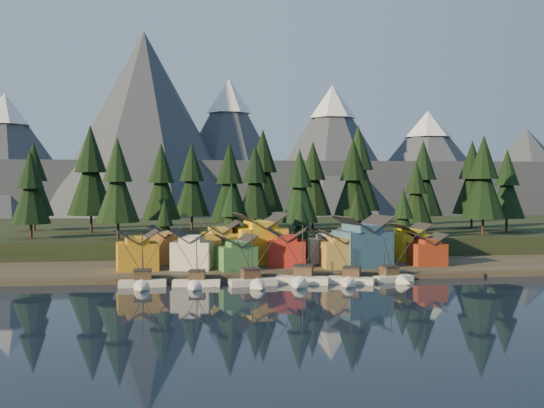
{
  "coord_description": "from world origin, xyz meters",
  "views": [
    {
      "loc": [
        -19.52,
        -106.58,
        20.04
      ],
      "look_at": [
        -3.3,
        30.0,
        15.24
      ],
      "focal_mm": 40.0,
      "sensor_mm": 36.0,
      "label": 1
    }
  ],
  "objects": [
    {
      "name": "tree_hill_16",
      "position": [
        -68.0,
        78.0,
        20.21
      ],
      "size": [
        11.16,
        11.16,
        26.0
      ],
      "color": "#332319",
      "rests_on": "hillside"
    },
    {
      "name": "house_front_0",
      "position": [
        -32.9,
        24.32,
        5.93
      ],
      "size": [
        9.71,
        9.33,
        8.43
      ],
      "rotation": [
        0.0,
        0.0,
        0.18
      ],
      "color": "orange",
      "rests_on": "shore_strip"
    },
    {
      "name": "boat_5",
      "position": [
        19.66,
        11.4,
        2.29
      ],
      "size": [
        8.93,
        9.54,
        11.25
      ],
      "rotation": [
        0.0,
        0.0,
        0.27
      ],
      "color": "silver",
      "rests_on": "ground"
    },
    {
      "name": "tree_hill_9",
      "position": [
        22.0,
        55.0,
        20.31
      ],
      "size": [
        11.24,
        11.24,
        26.18
      ],
      "color": "#332319",
      "rests_on": "hillside"
    },
    {
      "name": "tree_shore_4",
      "position": [
        31.0,
        40.0,
        10.92
      ],
      "size": [
        7.4,
        7.4,
        17.25
      ],
      "color": "#332319",
      "rests_on": "shore_strip"
    },
    {
      "name": "house_back_1",
      "position": [
        -15.04,
        33.92,
        6.58
      ],
      "size": [
        9.35,
        9.44,
        9.68
      ],
      "rotation": [
        0.0,
        0.0,
        0.09
      ],
      "color": "gold",
      "rests_on": "shore_strip"
    },
    {
      "name": "boat_0",
      "position": [
        -30.65,
        10.92,
        2.31
      ],
      "size": [
        9.4,
        10.16,
        11.67
      ],
      "rotation": [
        0.0,
        0.0,
        0.05
      ],
      "color": "silver",
      "rests_on": "ground"
    },
    {
      "name": "house_front_4",
      "position": [
        10.91,
        22.96,
        5.73
      ],
      "size": [
        8.02,
        8.63,
        8.05
      ],
      "rotation": [
        0.0,
        0.0,
        0.02
      ],
      "color": "#A5843A",
      "rests_on": "shore_strip"
    },
    {
      "name": "tree_hill_14",
      "position": [
        64.0,
        72.0,
        20.87
      ],
      "size": [
        11.68,
        11.68,
        27.21
      ],
      "color": "#332319",
      "rests_on": "hillside"
    },
    {
      "name": "tree_hill_10",
      "position": [
        30.0,
        80.0,
        23.71
      ],
      "size": [
        13.9,
        13.9,
        32.38
      ],
      "color": "#332319",
      "rests_on": "hillside"
    },
    {
      "name": "tree_hill_7",
      "position": [
        6.0,
        48.0,
        18.52
      ],
      "size": [
        9.84,
        9.84,
        22.91
      ],
      "color": "#332319",
      "rests_on": "hillside"
    },
    {
      "name": "shore_strip",
      "position": [
        0.0,
        40.0,
        0.75
      ],
      "size": [
        400.0,
        50.0,
        1.5
      ],
      "primitive_type": "cube",
      "color": "#343026",
      "rests_on": "ground"
    },
    {
      "name": "tree_hill_8",
      "position": [
        14.0,
        72.0,
        20.5
      ],
      "size": [
        11.39,
        11.39,
        26.53
      ],
      "color": "#332319",
      "rests_on": "hillside"
    },
    {
      "name": "tree_hill_6",
      "position": [
        -4.0,
        65.0,
        19.62
      ],
      "size": [
        10.7,
        10.7,
        24.92
      ],
      "color": "#332319",
      "rests_on": "hillside"
    },
    {
      "name": "tree_hill_11",
      "position": [
        38.0,
        50.0,
        16.92
      ],
      "size": [
        8.58,
        8.58,
        19.98
      ],
      "color": "#332319",
      "rests_on": "hillside"
    },
    {
      "name": "tree_hill_17",
      "position": [
        68.0,
        58.0,
        18.96
      ],
      "size": [
        10.18,
        10.18,
        23.71
      ],
      "color": "#332319",
      "rests_on": "hillside"
    },
    {
      "name": "tree_shore_3",
      "position": [
        19.0,
        40.0,
        10.54
      ],
      "size": [
        7.1,
        7.1,
        16.55
      ],
      "color": "#332319",
      "rests_on": "shore_strip"
    },
    {
      "name": "tree_hill_13",
      "position": [
        56.0,
        48.0,
        20.73
      ],
      "size": [
        11.57,
        11.57,
        26.94
      ],
      "color": "#332319",
      "rests_on": "hillside"
    },
    {
      "name": "house_front_3",
      "position": [
        -0.29,
        26.25,
        5.88
      ],
      "size": [
        9.46,
        9.15,
        8.33
      ],
      "rotation": [
        0.0,
        0.0,
        -0.18
      ],
      "color": "maroon",
      "rests_on": "shore_strip"
    },
    {
      "name": "tree_hill_5",
      "position": [
        -12.0,
        50.0,
        19.47
      ],
      "size": [
        10.58,
        10.58,
        24.65
      ],
      "color": "#332319",
      "rests_on": "hillside"
    },
    {
      "name": "hillside",
      "position": [
        0.0,
        90.0,
        3.0
      ],
      "size": [
        420.0,
        100.0,
        6.0
      ],
      "primitive_type": "cube",
      "color": "black",
      "rests_on": "ground"
    },
    {
      "name": "tree_hill_12",
      "position": [
        46.0,
        66.0,
        20.58
      ],
      "size": [
        11.45,
        11.45,
        26.67
      ],
      "color": "#332319",
      "rests_on": "hillside"
    },
    {
      "name": "boat_4",
      "position": [
        9.87,
        9.83,
        2.29
      ],
      "size": [
        9.91,
        10.47,
        11.68
      ],
      "rotation": [
        0.0,
        0.0,
        -0.38
      ],
      "color": "silver",
      "rests_on": "ground"
    },
    {
      "name": "ground",
      "position": [
        0.0,
        0.0,
        0.0
      ],
      "size": [
        500.0,
        500.0,
        0.0
      ],
      "primitive_type": "plane",
      "color": "black",
      "rests_on": "ground"
    },
    {
      "name": "tree_hill_1",
      "position": [
        -50.0,
        68.0,
        22.58
      ],
      "size": [
        13.02,
        13.02,
        30.33
      ],
      "color": "#332319",
      "rests_on": "hillside"
    },
    {
      "name": "tree_shore_2",
      "position": [
        5.0,
        40.0,
        9.35
      ],
      "size": [
        6.18,
        6.18,
        14.39
      ],
      "color": "#332319",
      "rests_on": "shore_strip"
    },
    {
      "name": "mountain_ridge",
      "position": [
        -4.2,
        213.59,
        26.06
      ],
      "size": [
        560.0,
        190.0,
        90.0
      ],
      "color": "#434956",
      "rests_on": "ground"
    },
    {
      "name": "tree_shore_1",
      "position": [
        -12.0,
        40.0,
        11.66
      ],
      "size": [
        7.99,
        7.99,
        18.6
      ],
      "color": "#332319",
      "rests_on": "shore_strip"
    },
    {
      "name": "dock",
      "position": [
        0.0,
        16.5,
        0.5
      ],
      "size": [
        80.0,
        4.0,
        1.0
      ],
      "primitive_type": "cube",
      "color": "#493F34",
      "rests_on": "ground"
    },
    {
      "name": "tree_hill_2",
      "position": [
        -40.0,
        48.0,
        19.94
      ],
      "size": [
        10.95,
        10.95,
        25.51
      ],
      "color": "#332319",
      "rests_on": "hillside"
    },
    {
      "name": "tree_shore_0",
      "position": [
        -28.0,
        40.0,
        9.52
      ],
      "size": [
        6.31,
        6.31,
        14.7
      ],
      "color": "#332319",
      "rests_on": "shore_strip"
    },
    {
      "name": "house_front_5",
      "position": [
        16.2,
        23.95,
        7.39
      ],
      "size": [
        12.7,
        11.99,
        11.21
      ],
      "rotation": [
        0.0,
        0.0,
        0.24
      ],
      "color": "#325A76",
      "rests_on": "shore_strip"
    },
    {
      "name": "tree_hill_3",
      "position": [
        -30.0,
        60.0,
        19.66
      ],
      "size": [
        10.73,
        10.73,
        24.99
      ],
      "color": "#332319",
      "rests_on": "hillside"
    },
    {
      "name": "boat_3",
      "position": [
        0.27,
        10.79,
        2.48
      ],
      "size": [
        11.34,
        11.91,
        12.88
      ],
      "rotation": [
        0.0,
        0.0,
        -0.3
      ],
      "color": "silver",
      "rests_on": "ground"
    },
    {
      "name": "house_back_3",
      "position": [
        9.63,
        32.5,
        5.65
      ],
      "size": [
        8.26,
        7.47,
        7.91
      ],
      "rotation": [
        0.0,
        0.0,
        -0.08
      ],
      "color": "silver",
      "rests_on": "shore_strip"
    },
    {
      "name": "house_front_1",
      "position": [
        -21.3,
        24.64,
        5.96
      ],
      "size": [
        9.42,
        9.15,
        8.48
      ],
      "rotation": [
        0.0,
        0.0,
        -0.17
      ],
      "color": "white",
      "rests_on": "shore_strip"
    },
    {
      "name": "house_back_4",
      "position": [
        19.23,
        32.1,
        6.31
      ],
      "size": [
        9.33,
        9.04,
        9.16
      ],
      "rotation": [
        0.0,
        0.0,
        -0.12
      ],
      "color": "beige",
      "rests_on": "shore_strip"
    },
    {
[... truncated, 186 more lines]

